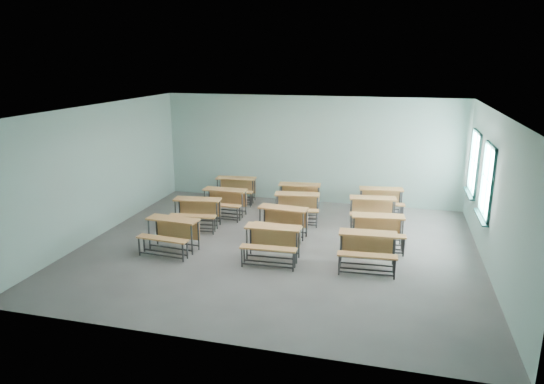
{
  "coord_description": "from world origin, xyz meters",
  "views": [
    {
      "loc": [
        2.5,
        -10.2,
        4.26
      ],
      "look_at": [
        -0.45,
        1.2,
        1.0
      ],
      "focal_mm": 32.0,
      "sensor_mm": 36.0,
      "label": 1
    }
  ],
  "objects_px": {
    "desk_unit_r2c0": "(224,199)",
    "desk_unit_r3c2": "(381,198)",
    "desk_unit_r3c0": "(235,186)",
    "desk_unit_r3c1": "(299,193)",
    "desk_unit_r1c1": "(282,218)",
    "desk_unit_r0c2": "(367,245)",
    "desk_unit_r0c0": "(171,230)",
    "desk_unit_r2c2": "(373,208)",
    "desk_unit_r1c2": "(378,227)",
    "desk_unit_r0c1": "(272,239)",
    "desk_unit_r1c0": "(196,209)",
    "desk_unit_r2c1": "(297,203)"
  },
  "relations": [
    {
      "from": "desk_unit_r3c2",
      "to": "desk_unit_r1c1",
      "type": "bearing_deg",
      "value": -139.99
    },
    {
      "from": "desk_unit_r1c1",
      "to": "desk_unit_r2c1",
      "type": "xyz_separation_m",
      "value": [
        0.1,
        1.31,
        0.0
      ]
    },
    {
      "from": "desk_unit_r2c0",
      "to": "desk_unit_r3c1",
      "type": "bearing_deg",
      "value": 30.14
    },
    {
      "from": "desk_unit_r1c0",
      "to": "desk_unit_r2c1",
      "type": "bearing_deg",
      "value": 18.24
    },
    {
      "from": "desk_unit_r1c0",
      "to": "desk_unit_r2c1",
      "type": "relative_size",
      "value": 0.99
    },
    {
      "from": "desk_unit_r1c0",
      "to": "desk_unit_r3c0",
      "type": "bearing_deg",
      "value": 77.63
    },
    {
      "from": "desk_unit_r1c2",
      "to": "desk_unit_r2c0",
      "type": "bearing_deg",
      "value": 156.97
    },
    {
      "from": "desk_unit_r2c1",
      "to": "desk_unit_r3c1",
      "type": "distance_m",
      "value": 1.04
    },
    {
      "from": "desk_unit_r0c2",
      "to": "desk_unit_r1c0",
      "type": "relative_size",
      "value": 0.97
    },
    {
      "from": "desk_unit_r3c0",
      "to": "desk_unit_r3c1",
      "type": "distance_m",
      "value": 2.05
    },
    {
      "from": "desk_unit_r0c2",
      "to": "desk_unit_r2c2",
      "type": "bearing_deg",
      "value": 87.36
    },
    {
      "from": "desk_unit_r2c2",
      "to": "desk_unit_r3c2",
      "type": "height_order",
      "value": "same"
    },
    {
      "from": "desk_unit_r1c0",
      "to": "desk_unit_r3c2",
      "type": "height_order",
      "value": "same"
    },
    {
      "from": "desk_unit_r0c0",
      "to": "desk_unit_r0c2",
      "type": "xyz_separation_m",
      "value": [
        4.37,
        0.19,
        0.0
      ]
    },
    {
      "from": "desk_unit_r3c2",
      "to": "desk_unit_r1c2",
      "type": "bearing_deg",
      "value": -96.5
    },
    {
      "from": "desk_unit_r3c0",
      "to": "desk_unit_r1c2",
      "type": "bearing_deg",
      "value": -37.18
    },
    {
      "from": "desk_unit_r2c0",
      "to": "desk_unit_r2c2",
      "type": "bearing_deg",
      "value": 3.26
    },
    {
      "from": "desk_unit_r0c1",
      "to": "desk_unit_r2c0",
      "type": "distance_m",
      "value": 3.36
    },
    {
      "from": "desk_unit_r0c0",
      "to": "desk_unit_r2c1",
      "type": "xyz_separation_m",
      "value": [
        2.34,
        2.77,
        0.0
      ]
    },
    {
      "from": "desk_unit_r0c1",
      "to": "desk_unit_r2c0",
      "type": "xyz_separation_m",
      "value": [
        -2.06,
        2.65,
        0.0
      ]
    },
    {
      "from": "desk_unit_r0c0",
      "to": "desk_unit_r2c0",
      "type": "height_order",
      "value": "same"
    },
    {
      "from": "desk_unit_r0c0",
      "to": "desk_unit_r3c2",
      "type": "relative_size",
      "value": 0.98
    },
    {
      "from": "desk_unit_r1c1",
      "to": "desk_unit_r3c1",
      "type": "relative_size",
      "value": 0.99
    },
    {
      "from": "desk_unit_r0c0",
      "to": "desk_unit_r1c2",
      "type": "height_order",
      "value": "same"
    },
    {
      "from": "desk_unit_r2c0",
      "to": "desk_unit_r0c1",
      "type": "bearing_deg",
      "value": -51.56
    },
    {
      "from": "desk_unit_r1c0",
      "to": "desk_unit_r2c2",
      "type": "relative_size",
      "value": 1.0
    },
    {
      "from": "desk_unit_r2c0",
      "to": "desk_unit_r3c2",
      "type": "height_order",
      "value": "same"
    },
    {
      "from": "desk_unit_r0c1",
      "to": "desk_unit_r0c2",
      "type": "relative_size",
      "value": 0.99
    },
    {
      "from": "desk_unit_r0c0",
      "to": "desk_unit_r1c0",
      "type": "distance_m",
      "value": 1.64
    },
    {
      "from": "desk_unit_r2c0",
      "to": "desk_unit_r3c1",
      "type": "xyz_separation_m",
      "value": [
        1.91,
        1.08,
        0.0
      ]
    },
    {
      "from": "desk_unit_r1c0",
      "to": "desk_unit_r0c1",
      "type": "bearing_deg",
      "value": -39.88
    },
    {
      "from": "desk_unit_r0c1",
      "to": "desk_unit_r3c2",
      "type": "bearing_deg",
      "value": 58.43
    },
    {
      "from": "desk_unit_r0c0",
      "to": "desk_unit_r3c2",
      "type": "height_order",
      "value": "same"
    },
    {
      "from": "desk_unit_r1c0",
      "to": "desk_unit_r3c2",
      "type": "bearing_deg",
      "value": 19.48
    },
    {
      "from": "desk_unit_r3c0",
      "to": "desk_unit_r3c1",
      "type": "height_order",
      "value": "same"
    },
    {
      "from": "desk_unit_r0c0",
      "to": "desk_unit_r2c2",
      "type": "bearing_deg",
      "value": 38.68
    },
    {
      "from": "desk_unit_r2c0",
      "to": "desk_unit_r3c2",
      "type": "distance_m",
      "value": 4.38
    },
    {
      "from": "desk_unit_r1c1",
      "to": "desk_unit_r3c2",
      "type": "relative_size",
      "value": 0.98
    },
    {
      "from": "desk_unit_r2c1",
      "to": "desk_unit_r3c2",
      "type": "bearing_deg",
      "value": 20.14
    },
    {
      "from": "desk_unit_r0c2",
      "to": "desk_unit_r3c1",
      "type": "xyz_separation_m",
      "value": [
        -2.17,
        3.61,
        0.0
      ]
    },
    {
      "from": "desk_unit_r0c2",
      "to": "desk_unit_r3c2",
      "type": "xyz_separation_m",
      "value": [
        0.13,
        3.71,
        0.0
      ]
    },
    {
      "from": "desk_unit_r0c1",
      "to": "desk_unit_r3c2",
      "type": "height_order",
      "value": "same"
    },
    {
      "from": "desk_unit_r2c2",
      "to": "desk_unit_r1c0",
      "type": "bearing_deg",
      "value": -171.11
    },
    {
      "from": "desk_unit_r3c2",
      "to": "desk_unit_r0c2",
      "type": "bearing_deg",
      "value": -99.13
    },
    {
      "from": "desk_unit_r1c1",
      "to": "desk_unit_r2c2",
      "type": "xyz_separation_m",
      "value": [
        2.09,
        1.44,
        0.0
      ]
    },
    {
      "from": "desk_unit_r2c2",
      "to": "desk_unit_r3c0",
      "type": "bearing_deg",
      "value": 157.25
    },
    {
      "from": "desk_unit_r2c0",
      "to": "desk_unit_r3c1",
      "type": "relative_size",
      "value": 0.95
    },
    {
      "from": "desk_unit_r1c1",
      "to": "desk_unit_r3c1",
      "type": "height_order",
      "value": "same"
    },
    {
      "from": "desk_unit_r0c0",
      "to": "desk_unit_r3c1",
      "type": "xyz_separation_m",
      "value": [
        2.19,
        3.79,
        0.0
      ]
    },
    {
      "from": "desk_unit_r1c1",
      "to": "desk_unit_r0c1",
      "type": "bearing_deg",
      "value": -80.56
    }
  ]
}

